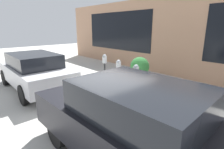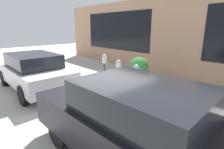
% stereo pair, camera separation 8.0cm
% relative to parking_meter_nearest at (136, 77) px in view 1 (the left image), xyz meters
% --- Properties ---
extents(ground_plane, '(40.00, 40.00, 0.00)m').
position_rel_parking_meter_nearest_xyz_m(ground_plane, '(0.87, 0.45, -0.90)').
color(ground_plane, beige).
extents(curb_strip, '(19.00, 0.16, 0.04)m').
position_rel_parking_meter_nearest_xyz_m(curb_strip, '(0.87, 0.53, -0.88)').
color(curb_strip, '#338C47').
rests_on(curb_strip, ground_plane).
extents(building_facade, '(19.00, 0.17, 4.08)m').
position_rel_parking_meter_nearest_xyz_m(building_facade, '(0.87, -4.03, 1.15)').
color(building_facade, tan).
rests_on(building_facade, ground_plane).
extents(parking_meter_nearest, '(0.19, 0.16, 1.33)m').
position_rel_parking_meter_nearest_xyz_m(parking_meter_nearest, '(0.00, 0.00, 0.00)').
color(parking_meter_nearest, '#232326').
rests_on(parking_meter_nearest, ground_plane).
extents(parking_meter_second, '(0.17, 0.15, 1.35)m').
position_rel_parking_meter_nearest_xyz_m(parking_meter_second, '(0.90, -0.06, 0.07)').
color(parking_meter_second, '#232326').
rests_on(parking_meter_second, ground_plane).
extents(parking_meter_middle, '(0.18, 0.15, 1.46)m').
position_rel_parking_meter_nearest_xyz_m(parking_meter_middle, '(1.72, -0.06, 0.13)').
color(parking_meter_middle, '#232326').
rests_on(parking_meter_middle, ground_plane).
extents(planter_box, '(1.40, 0.97, 1.25)m').
position_rel_parking_meter_nearest_xyz_m(planter_box, '(1.12, -1.57, -0.38)').
color(planter_box, '#A39989').
rests_on(planter_box, ground_plane).
extents(parked_car_front, '(4.35, 2.01, 1.61)m').
position_rel_parking_meter_nearest_xyz_m(parked_car_front, '(-1.80, 2.18, -0.06)').
color(parked_car_front, black).
rests_on(parked_car_front, ground_plane).
extents(parked_car_middle, '(4.43, 1.84, 1.50)m').
position_rel_parking_meter_nearest_xyz_m(parked_car_middle, '(3.65, 2.13, -0.10)').
color(parked_car_middle, '#B7B7BC').
rests_on(parked_car_middle, ground_plane).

